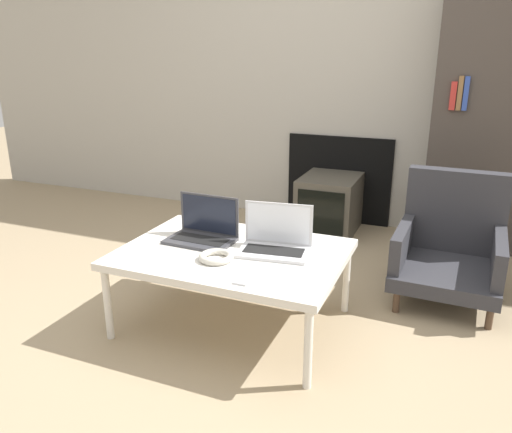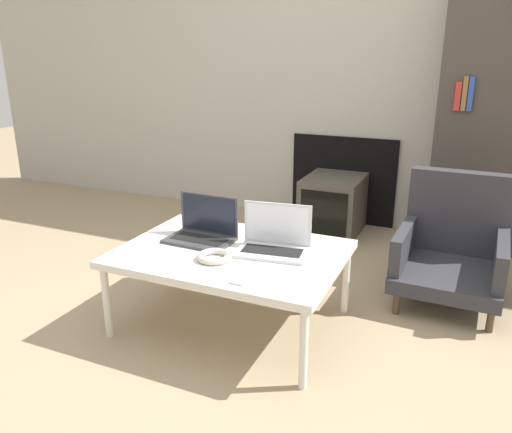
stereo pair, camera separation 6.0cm
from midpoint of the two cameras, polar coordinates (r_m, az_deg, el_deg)
name	(u,v)px [view 2 (the right image)]	position (r m, az deg, el deg)	size (l,w,h in m)	color
ground_plane	(206,351)	(2.40, -5.03, -15.10)	(14.00, 14.00, 0.00)	#998466
wall_back	(339,57)	(4.01, 9.96, 17.53)	(7.00, 0.08, 2.60)	#ADA89E
table	(231,256)	(2.44, -2.14, -4.54)	(1.07, 0.78, 0.40)	silver
laptop_left	(203,230)	(2.56, -5.40, -1.55)	(0.34, 0.22, 0.22)	#38383D
laptop_right	(274,241)	(2.40, 2.81, -2.83)	(0.36, 0.25, 0.22)	silver
headphones	(214,257)	(2.32, -4.06, -4.59)	(0.16, 0.16, 0.03)	beige
phone	(242,278)	(2.13, -0.75, -7.00)	(0.06, 0.14, 0.01)	silver
tv	(333,205)	(3.85, 9.24, 1.35)	(0.42, 0.53, 0.43)	#4C473D
armchair	(452,245)	(3.00, 22.08, -2.99)	(0.57, 0.64, 0.68)	#2D2D33
bookshelf	(503,123)	(3.72, 26.83, 9.47)	(0.83, 0.32, 1.75)	#3F3833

